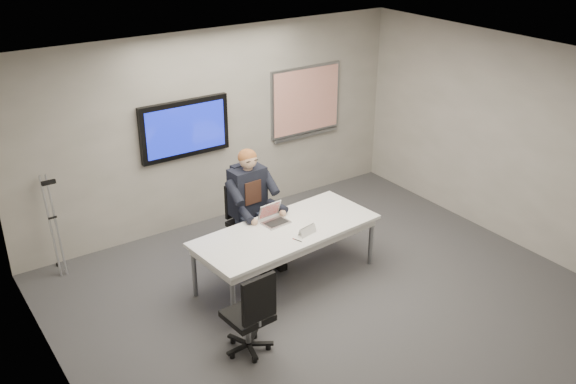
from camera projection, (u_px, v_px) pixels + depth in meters
floor at (345, 313)px, 7.42m from camera, size 6.00×6.00×0.02m
ceiling at (356, 76)px, 6.24m from camera, size 6.00×6.00×0.02m
wall_back at (216, 128)px, 9.08m from camera, size 6.00×0.02×2.80m
wall_left at (68, 294)px, 5.31m from camera, size 0.02×6.00×2.80m
wall_right at (529, 148)px, 8.36m from camera, size 0.02×6.00×2.80m
conference_table at (286, 235)px, 7.82m from camera, size 2.39×1.16×0.71m
tv_display at (185, 129)px, 8.75m from camera, size 1.30×0.09×0.80m
whiteboard at (306, 101)px, 9.80m from camera, size 1.25×0.08×1.10m
office_chair_far at (246, 231)px, 8.60m from camera, size 0.54×0.54×0.97m
office_chair_near at (250, 327)px, 6.67m from camera, size 0.51×0.51×1.00m
seated_person at (256, 218)px, 8.28m from camera, size 0.48×0.82×1.50m
crutch at (53, 224)px, 7.98m from camera, size 0.38×0.65×1.40m
laptop at (273, 217)px, 7.94m from camera, size 0.34×0.33×0.23m
name_tent at (307, 230)px, 7.65m from camera, size 0.26×0.12×0.10m
pen at (297, 240)px, 7.52m from camera, size 0.05×0.13×0.01m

